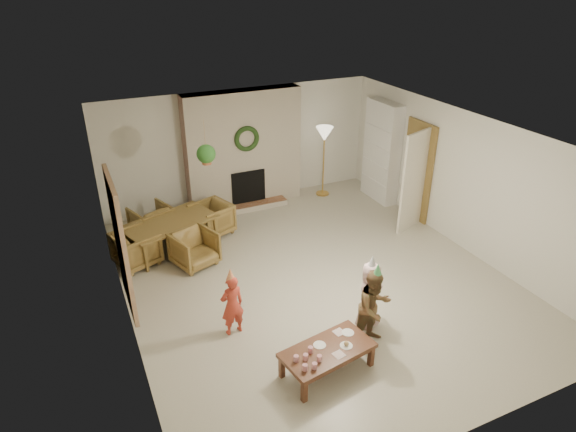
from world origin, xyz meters
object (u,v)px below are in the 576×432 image
dining_chair_right (212,219)px  child_plaid (374,308)px  dining_chair_near (194,249)px  dining_chair_left (136,248)px  child_red (232,305)px  dining_chair_far (152,221)px  coffee_table_top (328,350)px  dining_table (172,236)px  child_pink (369,295)px

dining_chair_right → child_plaid: size_ratio=0.62×
dining_chair_near → dining_chair_left: size_ratio=1.00×
dining_chair_right → child_plaid: bearing=-4.1°
child_red → child_plaid: size_ratio=0.83×
dining_chair_far → dining_chair_left: bearing=45.0°
dining_chair_right → coffee_table_top: size_ratio=0.59×
dining_table → dining_chair_left: 0.72m
dining_chair_left → dining_chair_right: bearing=-90.0°
dining_chair_near → child_plaid: (1.70, -3.00, 0.25)m
dining_chair_left → coffee_table_top: size_ratio=0.59×
coffee_table_top → dining_chair_near: bearing=95.2°
dining_chair_right → child_plaid: 4.13m
child_pink → dining_chair_near: bearing=96.2°
dining_table → dining_chair_right: (0.85, 0.30, 0.03)m
dining_chair_near → child_plaid: child_plaid is taller
dining_chair_far → child_plaid: child_plaid is taller
dining_table → child_pink: (2.08, -3.35, 0.23)m
dining_chair_near → dining_chair_far: (-0.48, 1.36, 0.00)m
dining_chair_left → dining_chair_right: size_ratio=1.00×
dining_chair_left → child_pink: child_pink is taller
dining_chair_far → dining_chair_right: same height
dining_chair_near → child_red: bearing=-109.2°
dining_chair_near → dining_chair_left: same height
child_red → child_pink: size_ratio=0.91×
child_red → coffee_table_top: bearing=117.5°
child_red → child_pink: 1.95m
dining_chair_near → coffee_table_top: size_ratio=0.59×
dining_chair_left → child_plaid: (2.62, -3.44, 0.25)m
dining_chair_right → dining_table: bearing=-90.0°
dining_chair_far → coffee_table_top: (1.33, -4.61, 0.02)m
dining_table → child_plaid: child_plaid is taller
dining_table → child_plaid: size_ratio=1.44×
child_plaid → dining_chair_near: bearing=111.9°
child_red → child_plaid: 1.96m
dining_table → dining_chair_left: dining_chair_left is taller
dining_chair_left → coffee_table_top: bearing=-173.8°
dining_chair_right → child_red: child_red is taller
dining_table → dining_chair_right: size_ratio=2.34×
coffee_table_top → dining_chair_left: bearing=106.2°
dining_table → child_pink: 3.95m
dining_chair_right → dining_chair_far: bearing=-128.7°
dining_chair_left → child_pink: (2.76, -3.11, 0.20)m
coffee_table_top → dining_chair_far: bearing=96.6°
dining_table → child_pink: bearing=-77.5°
child_pink → dining_chair_far: bearing=91.5°
coffee_table_top → child_pink: (0.99, 0.58, 0.18)m
dining_chair_far → child_plaid: (2.18, -4.36, 0.25)m
child_pink → dining_chair_left: bearing=103.2°
dining_chair_near → coffee_table_top: 3.36m
dining_chair_left → dining_table: bearing=-90.0°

